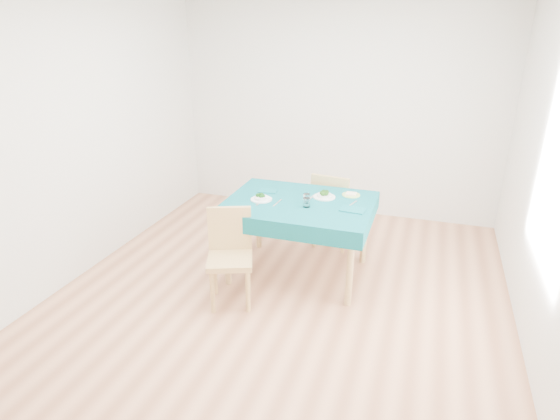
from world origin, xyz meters
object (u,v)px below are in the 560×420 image
(bowl_near, at_px, (261,197))
(chair_near, at_px, (230,255))
(chair_far, at_px, (335,201))
(side_plate, at_px, (351,195))
(table, at_px, (299,238))
(bowl_far, at_px, (324,194))

(bowl_near, bearing_deg, chair_near, -95.52)
(chair_far, xyz_separation_m, side_plate, (0.24, -0.43, 0.24))
(table, xyz_separation_m, bowl_far, (0.20, 0.18, 0.41))
(table, relative_size, side_plate, 7.77)
(bowl_near, xyz_separation_m, side_plate, (0.79, 0.40, -0.03))
(chair_near, bearing_deg, bowl_near, 63.00)
(table, relative_size, bowl_near, 6.72)
(table, distance_m, side_plate, 0.66)
(chair_far, bearing_deg, table, 83.90)
(table, xyz_separation_m, chair_far, (0.19, 0.75, 0.14))
(table, bearing_deg, bowl_far, 42.46)
(bowl_near, relative_size, bowl_far, 0.95)
(table, xyz_separation_m, chair_near, (-0.42, -0.70, 0.10))
(chair_near, height_order, side_plate, chair_near)
(bowl_near, height_order, bowl_far, bowl_far)
(bowl_near, relative_size, side_plate, 1.16)
(chair_far, xyz_separation_m, bowl_far, (0.00, -0.57, 0.27))
(chair_near, distance_m, bowl_far, 1.12)
(chair_near, distance_m, chair_far, 1.58)
(chair_near, xyz_separation_m, bowl_far, (0.61, 0.88, 0.31))
(bowl_far, relative_size, side_plate, 1.21)
(table, relative_size, bowl_far, 6.40)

